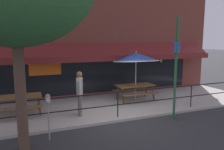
{
  "coord_description": "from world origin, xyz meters",
  "views": [
    {
      "loc": [
        -3.12,
        -6.95,
        2.93
      ],
      "look_at": [
        0.28,
        1.6,
        1.5
      ],
      "focal_mm": 35.0,
      "sensor_mm": 36.0,
      "label": 1
    }
  ],
  "objects": [
    {
      "name": "patio_railing",
      "position": [
        0.0,
        0.3,
        0.8
      ],
      "size": [
        13.84,
        0.04,
        0.97
      ],
      "color": "black",
      "rests_on": "patio_deck"
    },
    {
      "name": "ground_plane",
      "position": [
        0.0,
        0.0,
        0.0
      ],
      "size": [
        120.0,
        120.0,
        0.0
      ],
      "primitive_type": "plane",
      "color": "#2D2D30"
    },
    {
      "name": "street_sign_pole",
      "position": [
        1.98,
        -0.45,
        1.95
      ],
      "size": [
        0.28,
        0.09,
        3.79
      ],
      "color": "#1E6033",
      "rests_on": "ground"
    },
    {
      "name": "picnic_table_centre",
      "position": [
        1.71,
        2.15,
        0.71
      ],
      "size": [
        1.8,
        1.42,
        0.76
      ],
      "color": "brown",
      "rests_on": "patio_deck"
    },
    {
      "name": "parking_meter_near",
      "position": [
        -2.58,
        -0.55,
        1.15
      ],
      "size": [
        0.15,
        0.16,
        1.42
      ],
      "color": "gray",
      "rests_on": "ground"
    },
    {
      "name": "restaurant_building",
      "position": [
        0.0,
        4.23,
        4.26
      ],
      "size": [
        15.0,
        1.6,
        8.59
      ],
      "color": "brown",
      "rests_on": "ground"
    },
    {
      "name": "pedestrian_walking",
      "position": [
        -1.28,
        1.0,
        1.06
      ],
      "size": [
        0.32,
        0.61,
        1.71
      ],
      "color": "#665B4C",
      "rests_on": "patio_deck"
    },
    {
      "name": "patio_umbrella_centre",
      "position": [
        1.71,
        2.12,
        2.18
      ],
      "size": [
        2.14,
        2.14,
        2.38
      ],
      "color": "#B7B2A8",
      "rests_on": "patio_deck"
    },
    {
      "name": "patio_deck",
      "position": [
        0.0,
        2.0,
        0.05
      ],
      "size": [
        15.0,
        4.0,
        0.1
      ],
      "primitive_type": "cube",
      "color": "#ADA89E",
      "rests_on": "ground"
    },
    {
      "name": "picnic_table_left",
      "position": [
        -3.51,
        1.9,
        0.71
      ],
      "size": [
        1.8,
        1.42,
        0.76
      ],
      "color": "brown",
      "rests_on": "patio_deck"
    }
  ]
}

